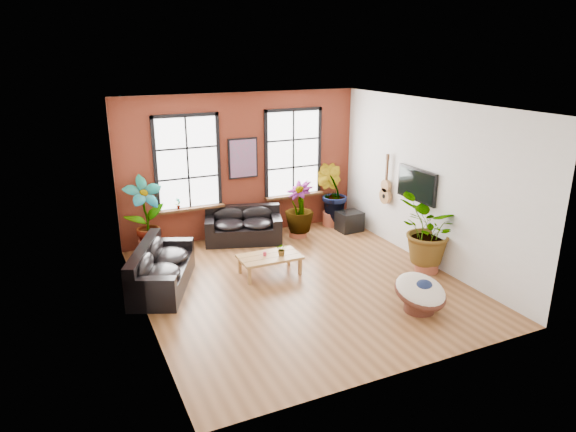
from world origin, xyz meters
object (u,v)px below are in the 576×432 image
(coffee_table, at_px, (270,258))
(papasan_chair, at_px, (420,292))
(sofa_back, at_px, (243,226))
(sofa_left, at_px, (160,269))

(coffee_table, distance_m, papasan_chair, 3.15)
(sofa_back, xyz_separation_m, papasan_chair, (1.63, -4.64, -0.01))
(sofa_left, distance_m, coffee_table, 2.21)
(sofa_left, height_order, papasan_chair, sofa_left)
(coffee_table, height_order, papasan_chair, papasan_chair)
(papasan_chair, bearing_deg, sofa_left, 131.83)
(sofa_back, relative_size, sofa_left, 0.85)
(sofa_left, distance_m, papasan_chair, 4.94)
(sofa_back, height_order, sofa_left, sofa_left)
(sofa_left, bearing_deg, papasan_chair, -102.39)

